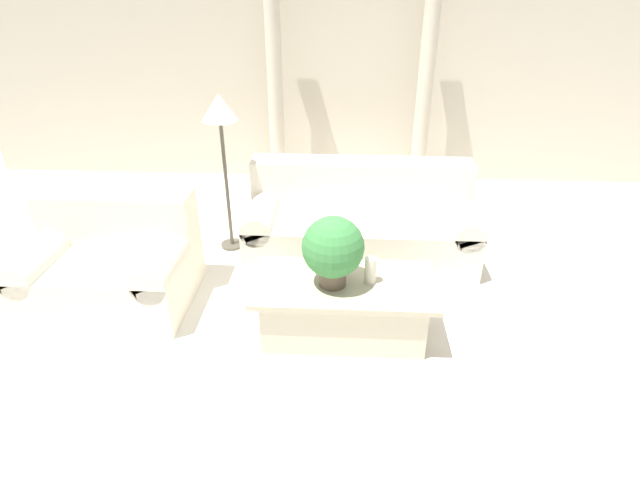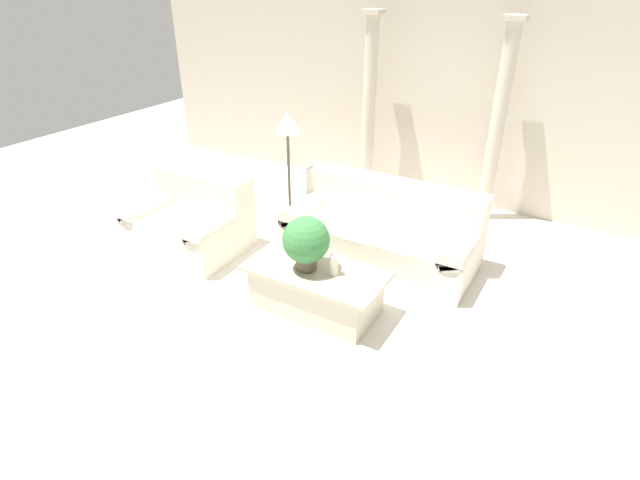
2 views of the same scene
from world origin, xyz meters
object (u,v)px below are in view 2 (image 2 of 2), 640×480
object	(u,v)px
sofa_long	(383,231)
potted_plant	(306,241)
loveseat	(192,220)
coffee_table	(316,289)
floor_lamp	(288,132)

from	to	relation	value
sofa_long	potted_plant	bearing A→B (deg)	-99.96
loveseat	coffee_table	xyz separation A→B (m)	(1.98, -0.37, -0.12)
sofa_long	loveseat	distance (m)	2.32
loveseat	potted_plant	world-z (taller)	potted_plant
sofa_long	floor_lamp	world-z (taller)	floor_lamp
loveseat	floor_lamp	bearing A→B (deg)	49.98
loveseat	coffee_table	distance (m)	2.02
loveseat	potted_plant	size ratio (longest dim) A/B	2.42
floor_lamp	sofa_long	bearing A→B (deg)	-1.50
sofa_long	potted_plant	size ratio (longest dim) A/B	4.02
sofa_long	coffee_table	xyz separation A→B (m)	(-0.14, -1.29, -0.11)
floor_lamp	loveseat	bearing A→B (deg)	-130.02
coffee_table	sofa_long	bearing A→B (deg)	83.60
loveseat	potted_plant	xyz separation A→B (m)	(1.90, -0.40, 0.41)
floor_lamp	potted_plant	bearing A→B (deg)	-51.09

